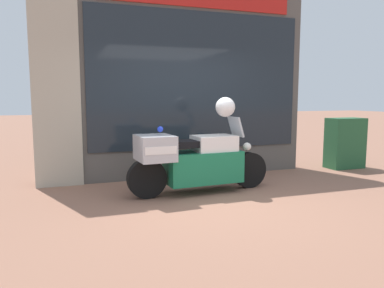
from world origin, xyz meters
TOP-DOWN VIEW (x-y plane):
  - ground_plane at (0.00, 0.00)m, footprint 60.00×60.00m
  - shop_building at (-0.36, 2.00)m, footprint 5.16×0.55m
  - window_display at (0.32, 2.03)m, footprint 3.93×0.30m
  - paramedic_motorcycle at (-0.18, 0.58)m, footprint 2.39×0.67m
  - utility_cabinet at (3.64, 1.54)m, footprint 0.78×0.43m
  - white_helmet at (0.38, 0.61)m, footprint 0.32×0.32m

SIDE VIEW (x-z plane):
  - ground_plane at x=0.00m, z-range 0.00..0.00m
  - window_display at x=0.32m, z-range -0.49..1.39m
  - utility_cabinet at x=3.64m, z-range 0.00..1.08m
  - paramedic_motorcycle at x=-0.18m, z-range -0.06..1.15m
  - white_helmet at x=0.38m, z-range 1.21..1.53m
  - shop_building at x=-0.36m, z-range 0.01..3.56m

